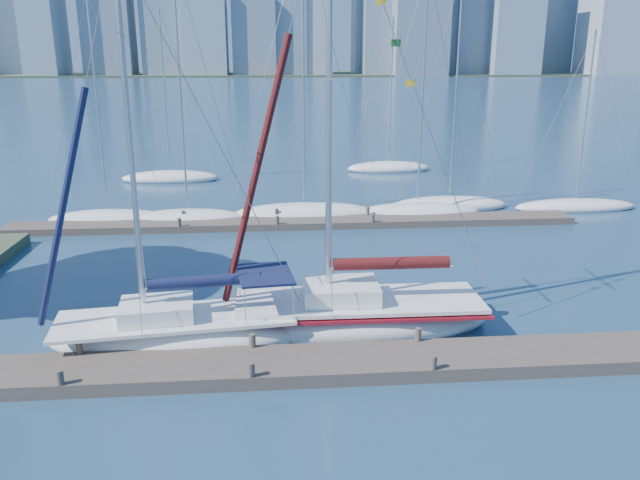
{
  "coord_description": "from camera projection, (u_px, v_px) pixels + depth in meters",
  "views": [
    {
      "loc": [
        0.58,
        -16.1,
        8.69
      ],
      "look_at": [
        2.28,
        4.0,
        2.75
      ],
      "focal_mm": 35.0,
      "sensor_mm": 36.0,
      "label": 1
    }
  ],
  "objects": [
    {
      "name": "ground",
      "position": [
        252.0,
        373.0,
        17.79
      ],
      "size": [
        700.0,
        700.0,
        0.0
      ],
      "primitive_type": "plane",
      "color": "#18304D",
      "rests_on": "ground"
    },
    {
      "name": "near_dock",
      "position": [
        252.0,
        367.0,
        17.74
      ],
      "size": [
        26.0,
        2.0,
        0.4
      ],
      "primitive_type": "cube",
      "color": "#443A32",
      "rests_on": "ground"
    },
    {
      "name": "far_dock",
      "position": [
        296.0,
        223.0,
        33.2
      ],
      "size": [
        30.0,
        1.8,
        0.36
      ],
      "primitive_type": "cube",
      "color": "#443A32",
      "rests_on": "ground"
    },
    {
      "name": "far_shore",
      "position": [
        264.0,
        74.0,
        323.67
      ],
      "size": [
        800.0,
        100.0,
        1.5
      ],
      "primitive_type": "cube",
      "color": "#38472D",
      "rests_on": "ground"
    },
    {
      "name": "sailboat_navy",
      "position": [
        175.0,
        315.0,
        19.38
      ],
      "size": [
        8.11,
        3.46,
        12.2
      ],
      "rotation": [
        0.0,
        0.0,
        0.12
      ],
      "color": "white",
      "rests_on": "ground"
    },
    {
      "name": "sailboat_maroon",
      "position": [
        358.0,
        296.0,
        20.5
      ],
      "size": [
        8.75,
        2.93,
        14.42
      ],
      "rotation": [
        0.0,
        0.0,
        -0.01
      ],
      "color": "white",
      "rests_on": "ground"
    },
    {
      "name": "bg_boat_0",
      "position": [
        109.0,
        218.0,
        33.92
      ],
      "size": [
        6.72,
        3.17,
        12.19
      ],
      "rotation": [
        0.0,
        0.0,
        -0.17
      ],
      "color": "white",
      "rests_on": "ground"
    },
    {
      "name": "bg_boat_1",
      "position": [
        188.0,
        217.0,
        33.98
      ],
      "size": [
        6.62,
        3.95,
        14.06
      ],
      "rotation": [
        0.0,
        0.0,
        0.31
      ],
      "color": "white",
      "rests_on": "ground"
    },
    {
      "name": "bg_boat_2",
      "position": [
        304.0,
        213.0,
        34.88
      ],
      "size": [
        8.51,
        4.8,
        15.47
      ],
      "rotation": [
        0.0,
        0.0,
        0.3
      ],
      "color": "white",
      "rests_on": "ground"
    },
    {
      "name": "bg_boat_3",
      "position": [
        417.0,
        212.0,
        35.25
      ],
      "size": [
        7.47,
        4.37,
        13.69
      ],
      "rotation": [
        0.0,
        0.0,
        0.32
      ],
      "color": "white",
      "rests_on": "ground"
    },
    {
      "name": "bg_boat_4",
      "position": [
        449.0,
        204.0,
        37.05
      ],
      "size": [
        7.26,
        4.34,
        13.73
      ],
      "rotation": [
        0.0,
        0.0,
        0.34
      ],
      "color": "white",
      "rests_on": "ground"
    },
    {
      "name": "bg_boat_5",
      "position": [
        575.0,
        206.0,
        36.83
      ],
      "size": [
        7.39,
        2.22,
        10.44
      ],
      "rotation": [
        0.0,
        0.0,
        0.05
      ],
      "color": "white",
      "rests_on": "ground"
    },
    {
      "name": "bg_boat_6",
      "position": [
        170.0,
        177.0,
        45.32
      ],
      "size": [
        7.25,
        3.62,
        12.18
      ],
      "rotation": [
        0.0,
        0.0,
        0.2
      ],
      "color": "white",
      "rests_on": "ground"
    },
    {
      "name": "bg_boat_7",
      "position": [
        389.0,
        168.0,
        49.35
      ],
      "size": [
        6.84,
        3.41,
        11.89
      ],
      "rotation": [
        0.0,
        0.0,
        0.18
      ],
      "color": "white",
      "rests_on": "ground"
    }
  ]
}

